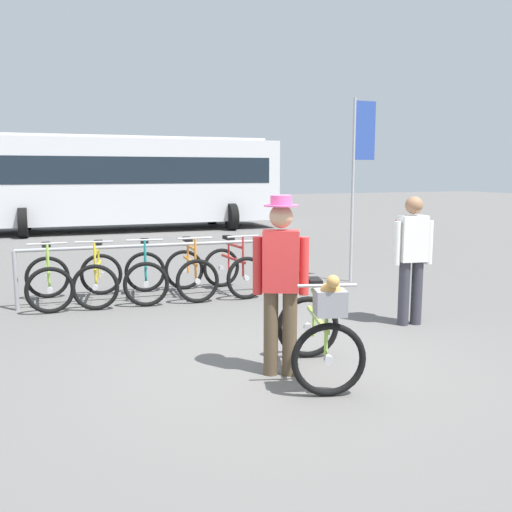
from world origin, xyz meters
name	(u,v)px	position (x,y,z in m)	size (l,w,h in m)	color
ground_plane	(275,367)	(0.00, 0.00, 0.00)	(80.00, 80.00, 0.00)	#605E5B
bike_rack_rail	(153,256)	(-0.51, 3.32, 0.68)	(3.90, 0.35, 0.88)	#99999E
racked_bike_lime	(49,281)	(-1.99, 3.61, 0.37)	(0.66, 1.11, 0.98)	black
racked_bike_yellow	(98,278)	(-1.29, 3.56, 0.37)	(0.86, 1.19, 0.97)	black
racked_bike_teal	(146,275)	(-0.60, 3.51, 0.37)	(0.85, 1.19, 0.97)	black
racked_bike_orange	(190,273)	(0.10, 3.45, 0.37)	(0.74, 1.16, 0.98)	black
racked_bike_red	(233,270)	(0.80, 3.40, 0.37)	(0.72, 1.14, 0.97)	black
featured_bicycle	(320,330)	(0.23, -0.48, 0.49)	(0.96, 1.25, 1.09)	black
person_with_featured_bike	(281,278)	(-0.05, -0.21, 0.95)	(0.49, 0.33, 1.72)	brown
pedestrian_with_backpack	(411,252)	(2.24, 0.78, 0.94)	(0.52, 0.37, 1.64)	#383842
bus_distant	(127,178)	(0.93, 13.99, 1.74)	(10.09, 3.67, 3.08)	silver
banner_flag	(360,155)	(3.20, 3.48, 2.23)	(0.45, 0.05, 3.20)	#B2B2B7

